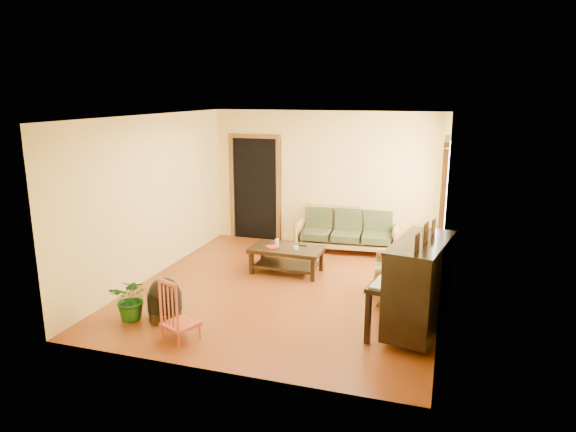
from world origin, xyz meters
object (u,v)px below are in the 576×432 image
(red_chair, at_px, (180,309))
(ceramic_crock, at_px, (425,249))
(armchair, at_px, (400,268))
(footstool, at_px, (165,304))
(coffee_table, at_px, (287,260))
(piano, at_px, (419,287))
(sofa, at_px, (347,230))
(potted_plant, at_px, (132,298))

(red_chair, relative_size, ceramic_crock, 2.99)
(red_chair, distance_m, ceramic_crock, 5.00)
(armchair, distance_m, red_chair, 3.18)
(footstool, bearing_deg, coffee_table, 65.94)
(armchair, relative_size, ceramic_crock, 3.52)
(armchair, bearing_deg, red_chair, -146.10)
(piano, bearing_deg, sofa, 126.54)
(ceramic_crock, bearing_deg, armchair, -96.60)
(footstool, height_order, ceramic_crock, footstool)
(coffee_table, distance_m, potted_plant, 2.73)
(sofa, distance_m, potted_plant, 4.36)
(footstool, bearing_deg, ceramic_crock, 50.34)
(footstool, xyz_separation_m, potted_plant, (-0.40, -0.13, 0.08))
(sofa, height_order, red_chair, sofa)
(footstool, relative_size, potted_plant, 0.76)
(sofa, height_order, potted_plant, sofa)
(footstool, bearing_deg, potted_plant, -162.20)
(armchair, height_order, potted_plant, armchair)
(potted_plant, bearing_deg, armchair, 28.16)
(armchair, distance_m, ceramic_crock, 2.19)
(red_chair, bearing_deg, piano, 44.73)
(coffee_table, height_order, potted_plant, potted_plant)
(sofa, relative_size, coffee_table, 1.59)
(piano, xyz_separation_m, red_chair, (-2.72, -1.07, -0.20))
(sofa, xyz_separation_m, ceramic_crock, (1.43, 0.10, -0.27))
(red_chair, height_order, potted_plant, red_chair)
(footstool, bearing_deg, red_chair, -42.78)
(armchair, height_order, footstool, armchair)
(coffee_table, distance_m, piano, 2.75)
(armchair, relative_size, red_chair, 1.18)
(armchair, height_order, piano, piano)
(piano, bearing_deg, armchair, 117.67)
(coffee_table, distance_m, footstool, 2.42)
(potted_plant, bearing_deg, sofa, 61.09)
(armchair, xyz_separation_m, piano, (0.31, -1.01, 0.13))
(coffee_table, distance_m, ceramic_crock, 2.66)
(piano, relative_size, red_chair, 1.70)
(footstool, relative_size, red_chair, 0.56)
(armchair, relative_size, potted_plant, 1.58)
(sofa, relative_size, footstool, 4.22)
(sofa, bearing_deg, piano, -68.39)
(piano, height_order, potted_plant, piano)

